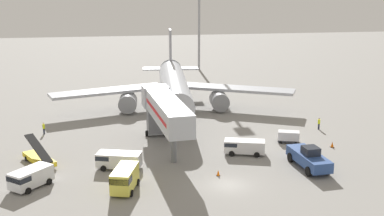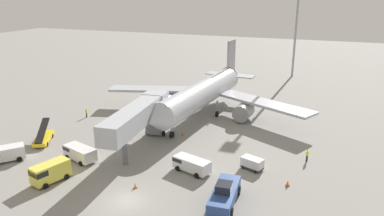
{
  "view_description": "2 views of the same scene",
  "coord_description": "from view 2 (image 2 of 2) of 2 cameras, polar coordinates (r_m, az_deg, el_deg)",
  "views": [
    {
      "loc": [
        -11.74,
        -46.61,
        20.66
      ],
      "look_at": [
        -0.04,
        23.12,
        2.5
      ],
      "focal_mm": 45.93,
      "sensor_mm": 36.0,
      "label": 1
    },
    {
      "loc": [
        19.52,
        -30.63,
        22.13
      ],
      "look_at": [
        -1.83,
        24.45,
        3.21
      ],
      "focal_mm": 34.56,
      "sensor_mm": 36.0,
      "label": 2
    }
  ],
  "objects": [
    {
      "name": "ground_crew_worker_midground",
      "position": [
        52.54,
        17.35,
        -6.92
      ],
      "size": [
        0.34,
        0.34,
        1.72
      ],
      "color": "#1E2333",
      "rests_on": "ground"
    },
    {
      "name": "baggage_cart_far_right",
      "position": [
        48.76,
        9.27,
        -8.37
      ],
      "size": [
        3.1,
        2.31,
        1.53
      ],
      "color": "#38383D",
      "rests_on": "ground"
    },
    {
      "name": "airplane_at_gate",
      "position": [
        67.04,
        1.85,
        2.25
      ],
      "size": [
        40.08,
        36.37,
        12.22
      ],
      "color": "#B7BCC6",
      "rests_on": "ground"
    },
    {
      "name": "safety_cone_alpha",
      "position": [
        45.9,
        14.55,
        -11.18
      ],
      "size": [
        0.48,
        0.48,
        0.73
      ],
      "color": "black",
      "rests_on": "ground"
    },
    {
      "name": "pushback_tug",
      "position": [
        40.87,
        5.03,
        -13.09
      ],
      "size": [
        3.1,
        7.24,
        2.65
      ],
      "color": "#2D4C8E",
      "rests_on": "ground"
    },
    {
      "name": "safety_cone_bravo",
      "position": [
        44.59,
        -8.78,
        -11.75
      ],
      "size": [
        0.42,
        0.42,
        0.65
      ],
      "color": "black",
      "rests_on": "ground"
    },
    {
      "name": "safety_cone_charlie",
      "position": [
        59.22,
        -1.43,
        -3.86
      ],
      "size": [
        0.41,
        0.41,
        0.63
      ],
      "color": "black",
      "rests_on": "ground"
    },
    {
      "name": "service_van_rear_right",
      "position": [
        47.47,
        -0.17,
        -8.6
      ],
      "size": [
        5.26,
        3.27,
        1.8
      ],
      "color": "white",
      "rests_on": "ground"
    },
    {
      "name": "service_van_rear_left",
      "position": [
        56.12,
        -26.84,
        -6.23
      ],
      "size": [
        4.5,
        4.77,
        2.0
      ],
      "color": "white",
      "rests_on": "ground"
    },
    {
      "name": "ground_plane",
      "position": [
        42.53,
        -9.94,
        -13.89
      ],
      "size": [
        300.0,
        300.0,
        0.0
      ],
      "primitive_type": "plane",
      "color": "gray"
    },
    {
      "name": "belt_loader_truck",
      "position": [
        60.74,
        -21.97,
        -4.21
      ],
      "size": [
        4.47,
        6.01,
        2.91
      ],
      "color": "yellow",
      "rests_on": "ground"
    },
    {
      "name": "ground_crew_worker_foreground",
      "position": [
        69.65,
        -16.0,
        -0.71
      ],
      "size": [
        0.43,
        0.43,
        1.68
      ],
      "color": "#1E2333",
      "rests_on": "ground"
    },
    {
      "name": "jet_bridge",
      "position": [
        52.86,
        -8.08,
        -1.21
      ],
      "size": [
        4.74,
        17.63,
        6.89
      ],
      "color": "#B2B7C1",
      "rests_on": "ground"
    },
    {
      "name": "service_van_outer_left",
      "position": [
        52.78,
        -17.01,
        -6.55
      ],
      "size": [
        5.34,
        3.44,
        1.9
      ],
      "color": "white",
      "rests_on": "ground"
    },
    {
      "name": "service_van_outer_right",
      "position": [
        48.06,
        -21.14,
        -9.15
      ],
      "size": [
        3.19,
        4.92,
        2.38
      ],
      "color": "#E5DB4C",
      "rests_on": "ground"
    }
  ]
}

